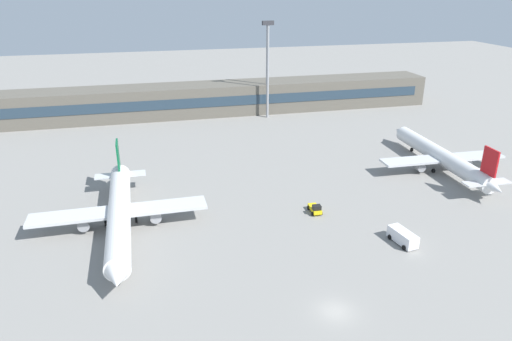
{
  "coord_description": "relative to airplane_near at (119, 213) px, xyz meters",
  "views": [
    {
      "loc": [
        -20.69,
        -43.32,
        37.6
      ],
      "look_at": [
        -0.2,
        40.0,
        3.0
      ],
      "focal_mm": 33.06,
      "sensor_mm": 36.0,
      "label": 1
    }
  ],
  "objects": [
    {
      "name": "floodlight_tower_east",
      "position": [
        40.85,
        60.26,
        12.7
      ],
      "size": [
        3.2,
        0.8,
        27.44
      ],
      "color": "gray",
      "rests_on": "ground_plane"
    },
    {
      "name": "service_van_white",
      "position": [
        42.22,
        -14.59,
        -1.95
      ],
      "size": [
        2.95,
        5.45,
        2.08
      ],
      "color": "white",
      "rests_on": "ground_plane"
    },
    {
      "name": "terminal_building",
      "position": [
        25.89,
        68.67,
        1.44
      ],
      "size": [
        136.01,
        12.13,
        9.0
      ],
      "color": "#5B564C",
      "rests_on": "ground_plane"
    },
    {
      "name": "airplane_mid",
      "position": [
        65.96,
        11.81,
        -0.13
      ],
      "size": [
        27.15,
        39.01,
        9.64
      ],
      "color": "silver",
      "rests_on": "ground_plane"
    },
    {
      "name": "ground_plane",
      "position": [
        25.89,
        12.72,
        -3.06
      ],
      "size": [
        400.0,
        400.0,
        0.0
      ],
      "primitive_type": "plane",
      "color": "gray"
    },
    {
      "name": "baggage_tug_yellow",
      "position": [
        32.79,
        -1.7,
        -2.27
      ],
      "size": [
        1.89,
        3.64,
        1.75
      ],
      "color": "yellow",
      "rests_on": "ground_plane"
    },
    {
      "name": "floodlight_tower_west",
      "position": [
        41.75,
        64.24,
        12.53
      ],
      "size": [
        3.2,
        0.8,
        27.12
      ],
      "color": "gray",
      "rests_on": "ground_plane"
    },
    {
      "name": "airplane_near",
      "position": [
        0.0,
        0.0,
        0.0
      ],
      "size": [
        28.22,
        40.63,
        10.05
      ],
      "color": "silver",
      "rests_on": "ground_plane"
    }
  ]
}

